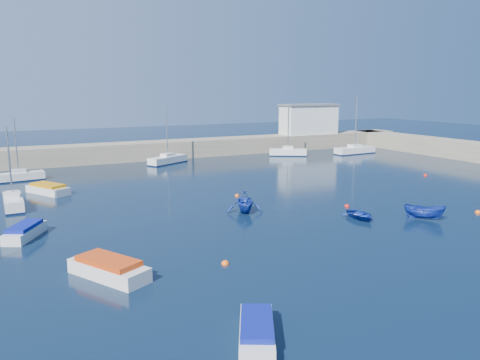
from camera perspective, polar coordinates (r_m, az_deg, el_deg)
name	(u,v)px	position (r m, az deg, el deg)	size (l,w,h in m)	color
ground	(334,251)	(31.27, 11.40, -8.49)	(220.00, 220.00, 0.00)	black
back_wall	(143,151)	(72.05, -11.70, 3.51)	(96.00, 4.50, 2.60)	gray
right_arm	(427,145)	(83.75, 21.79, 3.96)	(4.50, 32.00, 2.60)	gray
harbor_office	(309,120)	(84.53, 8.38, 7.26)	(10.00, 4.00, 5.00)	silver
sailboat_3	(13,202)	(45.94, -25.92, -2.39)	(1.63, 5.36, 7.17)	silver
sailboat_5	(19,176)	(59.34, -25.34, 0.40)	(5.55, 2.21, 7.18)	silver
sailboat_6	(168,160)	(67.21, -8.80, 2.48)	(6.46, 4.68, 8.42)	silver
sailboat_7	(288,152)	(74.93, 5.85, 3.43)	(5.88, 4.33, 7.81)	silver
sailboat_8	(355,150)	(79.21, 13.82, 3.57)	(7.35, 2.42, 9.44)	silver
motorboat_0	(109,268)	(27.43, -15.71, -10.33)	(3.96, 5.22, 1.12)	silver
motorboat_1	(25,231)	(36.51, -24.75, -5.71)	(3.17, 4.21, 0.99)	silver
motorboat_2	(48,189)	(50.96, -22.37, -1.01)	(4.01, 5.15, 1.02)	silver
motorboat_3	(257,331)	(20.38, 2.05, -17.92)	(3.12, 4.20, 0.94)	silver
dinghy_center	(360,215)	(39.31, 14.45, -4.13)	(2.15, 3.01, 0.62)	#152F97
dinghy_left	(244,201)	(40.00, 0.55, -2.61)	(3.03, 3.51, 1.85)	#152F97
dinghy_right	(424,212)	(40.55, 21.57, -3.66)	(1.19, 3.16, 1.22)	#152F97
buoy_0	(225,264)	(28.51, -1.82, -10.21)	(0.48, 0.48, 0.48)	#FF590D
buoy_1	(347,207)	(43.06, 12.90, -3.18)	(0.47, 0.47, 0.47)	red
buoy_2	(478,213)	(44.73, 27.01, -3.59)	(0.50, 0.50, 0.50)	#FF590D
buoy_3	(237,196)	(46.14, -0.36, -1.97)	(0.45, 0.45, 0.45)	#FF590D
buoy_4	(425,176)	(61.47, 21.66, 0.50)	(0.48, 0.48, 0.48)	red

